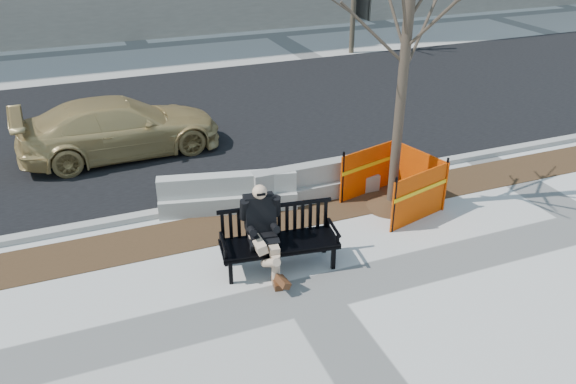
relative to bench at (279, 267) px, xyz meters
name	(u,v)px	position (x,y,z in m)	size (l,w,h in m)	color
ground	(310,294)	(0.18, -0.93, 0.00)	(120.00, 120.00, 0.00)	beige
mulch_strip	(259,220)	(0.18, 1.67, 0.00)	(40.00, 1.20, 0.02)	#47301C
asphalt_street	(190,121)	(0.18, 7.87, 0.00)	(60.00, 10.40, 0.01)	black
curb	(245,198)	(0.18, 2.62, 0.06)	(60.00, 0.25, 0.12)	#9E9B93
bench	(279,267)	(0.00, 0.00, 0.00)	(2.10, 0.75, 1.12)	black
seated_man	(263,267)	(-0.28, 0.09, 0.00)	(0.68, 1.13, 1.59)	black
tree_fence	(391,206)	(3.00, 1.23, 0.00)	(2.37, 2.37, 5.94)	#FF5200
sedan	(124,153)	(-1.93, 6.16, 0.00)	(2.01, 4.95, 1.44)	tan
jersey_barrier_left	(229,209)	(-0.25, 2.37, 0.00)	(2.85, 0.57, 0.82)	#ACAAA1
jersey_barrier_right	(316,197)	(1.68, 2.18, 0.00)	(2.87, 0.57, 0.82)	gray
far_tree_right	(351,53)	(8.26, 13.38, 0.00)	(2.28, 2.28, 6.15)	#4E4332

